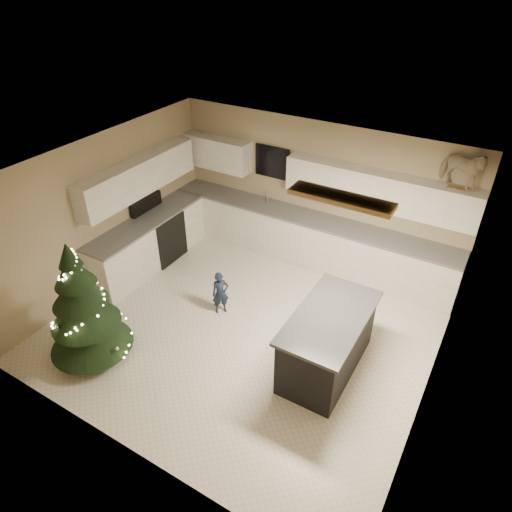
# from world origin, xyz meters

# --- Properties ---
(ground_plane) EXTENTS (5.50, 5.50, 0.00)m
(ground_plane) POSITION_xyz_m (0.00, 0.00, 0.00)
(ground_plane) COLOR beige
(room_shell) EXTENTS (5.52, 5.02, 2.61)m
(room_shell) POSITION_xyz_m (0.02, 0.00, 1.75)
(room_shell) COLOR tan
(room_shell) RESTS_ON ground_plane
(cabinetry) EXTENTS (5.50, 3.20, 2.00)m
(cabinetry) POSITION_xyz_m (-0.91, 1.65, 0.76)
(cabinetry) COLOR white
(cabinetry) RESTS_ON ground_plane
(island) EXTENTS (0.90, 1.70, 0.95)m
(island) POSITION_xyz_m (1.41, -0.11, 0.48)
(island) COLOR black
(island) RESTS_ON ground_plane
(bar_stool) EXTENTS (0.32, 0.32, 0.61)m
(bar_stool) POSITION_xyz_m (1.05, -0.13, 0.46)
(bar_stool) COLOR olive
(bar_stool) RESTS_ON ground_plane
(christmas_tree) EXTENTS (1.21, 1.16, 1.93)m
(christmas_tree) POSITION_xyz_m (-1.61, -1.60, 0.79)
(christmas_tree) COLOR #3F2816
(christmas_tree) RESTS_ON ground_plane
(toddler) EXTENTS (0.32, 0.32, 0.75)m
(toddler) POSITION_xyz_m (-0.54, 0.13, 0.38)
(toddler) COLOR black
(toddler) RESTS_ON ground_plane
(rocking_horse) EXTENTS (0.76, 0.49, 0.61)m
(rocking_horse) POSITION_xyz_m (2.30, 2.33, 2.32)
(rocking_horse) COLOR olive
(rocking_horse) RESTS_ON cabinetry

